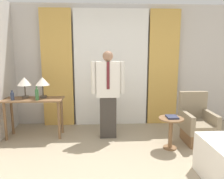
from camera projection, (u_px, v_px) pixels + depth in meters
The scene contains 13 objects.
wall_back at pixel (111, 66), 5.00m from camera, with size 10.00×0.06×2.70m.
curtain_sheer_center at pixel (111, 69), 4.88m from camera, with size 1.63×0.06×2.58m.
curtain_drape_left at pixel (57, 69), 4.82m from camera, with size 0.67×0.06×2.58m.
curtain_drape_right at pixel (163, 68), 4.95m from camera, with size 0.67×0.06×2.58m.
desk at pixel (34, 106), 4.25m from camera, with size 1.12×0.45×0.77m.
table_lamp_left at pixel (24, 82), 4.23m from camera, with size 0.27×0.27×0.41m.
table_lamp_right at pixel (43, 82), 4.25m from camera, with size 0.27×0.27×0.41m.
bottle_near_edge at pixel (37, 94), 4.08m from camera, with size 0.07×0.07×0.26m.
bottle_by_lamp at pixel (12, 96), 4.08m from camera, with size 0.07×0.07×0.18m.
person at pixel (108, 92), 4.18m from camera, with size 0.63×0.21×1.69m.
armchair at pixel (197, 125), 4.05m from camera, with size 0.53×0.64×0.92m.
side_table at pixel (171, 128), 3.76m from camera, with size 0.42×0.42×0.56m.
book at pixel (172, 117), 3.73m from camera, with size 0.18×0.21×0.03m.
Camera 1 is at (-0.25, -2.30, 1.69)m, focal length 35.00 mm.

